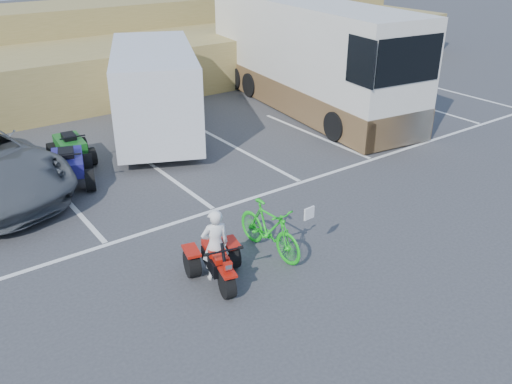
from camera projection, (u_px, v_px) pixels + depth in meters
ground at (276, 254)px, 11.18m from camera, size 100.00×100.00×0.00m
parking_stripes at (210, 178)px, 14.60m from camera, size 28.00×5.16×0.01m
grass_embankment at (43, 56)px, 21.85m from camera, size 40.00×8.50×3.10m
red_trike_atv at (219, 282)px, 10.31m from camera, size 1.37×1.63×0.92m
rider at (215, 245)px, 10.11m from camera, size 0.60×0.47×1.47m
green_dirt_bike at (269, 229)px, 11.01m from camera, size 0.64×1.88×1.11m
cargo_trailer at (155, 90)px, 16.94m from camera, size 4.64×6.45×2.80m
rv_motorhome at (307, 63)px, 19.92m from camera, size 3.95×10.64×3.73m
quad_atv_blue at (71, 184)px, 14.25m from camera, size 1.68×1.95×1.08m
quad_atv_green at (73, 162)px, 15.61m from camera, size 1.22×1.56×0.96m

